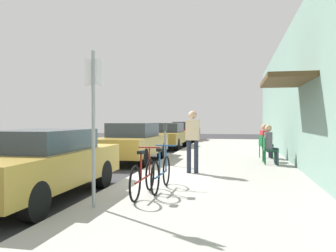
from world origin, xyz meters
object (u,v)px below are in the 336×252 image
Objects in this scene: parked_car_1 at (133,142)px; cafe_chair_0 at (268,149)px; pedestrian_standing at (193,136)px; seated_patron_0 at (270,143)px; seated_patron_2 at (266,140)px; parked_car_0 at (39,163)px; cafe_chair_1 at (266,147)px; parked_car_2 at (167,135)px; parking_meter at (165,141)px; street_sign at (94,116)px; bicycle_1 at (143,177)px; bicycle_0 at (161,173)px; cafe_chair_2 at (264,145)px; parked_car_3 at (185,131)px.

parked_car_1 is 5.06× the size of cafe_chair_0.
seated_patron_0 is at bearing 45.74° from pedestrian_standing.
parked_car_1 is 3.41× the size of seated_patron_2.
parked_car_1 is (-0.00, 6.18, 0.02)m from parked_car_0.
cafe_chair_0 is 0.20m from seated_patron_0.
parked_car_2 is at bearing 127.85° from cafe_chair_1.
cafe_chair_0 is (3.27, 0.81, -0.26)m from parking_meter.
parking_meter is at bearing -166.15° from cafe_chair_0.
street_sign reaches higher than parked_car_0.
parking_meter reaches higher than cafe_chair_0.
parked_car_0 reaches higher than bicycle_1.
street_sign is 2.99× the size of cafe_chair_1.
parking_meter is at bearing 100.87° from bicycle_0.
parked_car_2 reaches higher than cafe_chair_1.
parking_meter reaches higher than cafe_chair_1.
seated_patron_0 reaches higher than cafe_chair_1.
street_sign is at bearing -112.31° from seated_patron_2.
bicycle_1 is at bearing -117.77° from seated_patron_0.
cafe_chair_2 is at bearing -164.94° from seated_patron_2.
bicycle_0 is at bearing -110.77° from cafe_chair_2.
bicycle_1 is (2.08, -18.63, -0.25)m from parked_car_3.
parked_car_1 is at bearing 172.13° from cafe_chair_0.
parked_car_1 reaches higher than parked_car_2.
pedestrian_standing reaches higher than parked_car_0.
cafe_chair_2 is 0.20m from seated_patron_2.
seated_patron_0 is at bearing 13.63° from parking_meter.
parked_car_2 is 9.69m from pedestrian_standing.
cafe_chair_0 is at bearing 13.85° from parking_meter.
parked_car_1 is 3.41× the size of seated_patron_0.
bicycle_1 is 1.97× the size of cafe_chair_1.
cafe_chair_0 is (2.74, 5.31, 0.14)m from bicycle_1.
seated_patron_2 reaches higher than cafe_chair_1.
parked_car_1 is 5.85m from bicycle_0.
bicycle_0 is at bearing -82.73° from parked_car_3.
parked_car_2 is 2.57× the size of bicycle_0.
cafe_chair_0 is at bearing 61.88° from bicycle_0.
cafe_chair_0 and cafe_chair_1 have the same top height.
seated_patron_0 is (4.88, -13.33, 0.08)m from parked_car_3.
bicycle_1 is 1.97× the size of cafe_chair_2.
parked_car_1 is 4.92m from seated_patron_0.
seated_patron_2 is at bearing 68.83° from bicycle_0.
parked_car_2 is 6.31m from parked_car_3.
parked_car_3 is (0.00, 12.66, -0.01)m from parked_car_1.
cafe_chair_1 is 1.00× the size of cafe_chair_2.
seated_patron_2 is 0.76× the size of pedestrian_standing.
parking_meter reaches higher than bicycle_1.
cafe_chair_0 is (4.82, -13.33, -0.11)m from parked_car_3.
parked_car_0 is 7.95m from cafe_chair_1.
pedestrian_standing is at bearing -74.21° from parked_car_2.
parked_car_2 is 8.55m from seated_patron_0.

